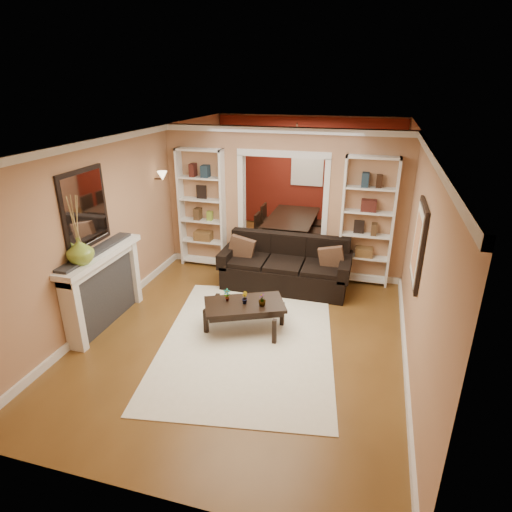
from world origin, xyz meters
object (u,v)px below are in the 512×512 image
(dining_table, at_px, (293,230))
(fireplace, at_px, (105,289))
(sofa, at_px, (285,264))
(bookshelf_left, at_px, (202,209))
(coffee_table, at_px, (245,316))
(bookshelf_right, at_px, (367,222))

(dining_table, bearing_deg, fireplace, 153.70)
(sofa, bearing_deg, bookshelf_left, 161.95)
(bookshelf_left, bearing_deg, coffee_table, -54.90)
(coffee_table, relative_size, bookshelf_right, 0.50)
(coffee_table, height_order, fireplace, fireplace)
(bookshelf_right, bearing_deg, sofa, -156.28)
(bookshelf_left, xyz_separation_m, fireplace, (-0.54, -2.53, -0.57))
(fireplace, bearing_deg, dining_table, 63.70)
(bookshelf_left, relative_size, dining_table, 1.26)
(sofa, xyz_separation_m, dining_table, (-0.28, 2.18, -0.12))
(sofa, xyz_separation_m, fireplace, (-2.32, -1.95, 0.14))
(sofa, height_order, coffee_table, sofa)
(coffee_table, distance_m, dining_table, 3.74)
(sofa, distance_m, bookshelf_left, 2.00)
(bookshelf_right, height_order, dining_table, bookshelf_right)
(bookshelf_left, height_order, dining_table, bookshelf_left)
(fireplace, bearing_deg, coffee_table, 10.77)
(sofa, height_order, bookshelf_left, bookshelf_left)
(bookshelf_right, height_order, fireplace, bookshelf_right)
(sofa, height_order, fireplace, fireplace)
(fireplace, height_order, dining_table, fireplace)
(sofa, xyz_separation_m, coffee_table, (-0.28, -1.56, -0.23))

